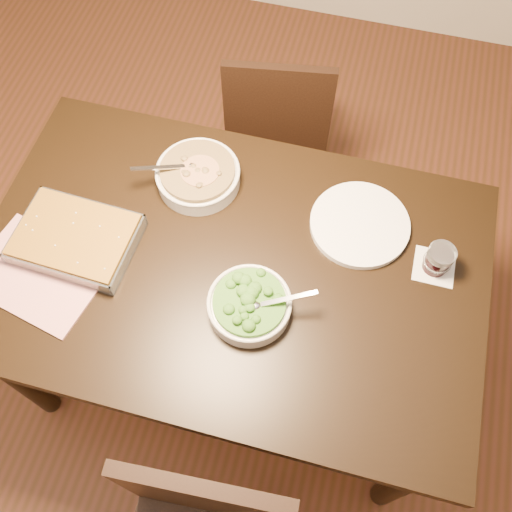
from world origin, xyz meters
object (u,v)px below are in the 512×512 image
Objects in this scene: dinner_plate at (360,224)px; wine_tumbler at (439,259)px; chair_far at (278,119)px; broccoli_bowl at (249,305)px; stew_bowl at (198,175)px; table at (231,279)px; baking_dish at (76,239)px.

wine_tumbler is at bearing -19.26° from dinner_plate.
chair_far is at bearing 122.38° from dinner_plate.
wine_tumbler is 0.30× the size of dinner_plate.
wine_tumbler reaches higher than broccoli_bowl.
chair_far is at bearing 78.03° from stew_bowl.
chair_far is at bearing 98.44° from broccoli_bowl.
table is at bearing -146.83° from dinner_plate.
wine_tumbler reaches higher than baking_dish.
table is 5.45× the size of stew_bowl.
broccoli_bowl is 0.98m from chair_far.
table is 0.19m from broccoli_bowl.
wine_tumbler is 0.10× the size of chair_far.
dinner_plate is 0.76m from chair_far.
stew_bowl is 0.49m from dinner_plate.
chair_far is (-0.05, 0.79, -0.20)m from table.
dinner_plate is at bearing 21.64° from baking_dish.
wine_tumbler is at bearing -8.61° from stew_bowl.
broccoli_bowl is 0.30× the size of chair_far.
broccoli_bowl is at bearing -54.75° from stew_bowl.
baking_dish reaches higher than table.
broccoli_bowl is 0.52m from wine_tumbler.
table is 4.19× the size of baking_dish.
stew_bowl is (-0.16, 0.24, 0.13)m from table.
broccoli_bowl is 0.73× the size of baking_dish.
table is 0.40m from dinner_plate.
wine_tumbler is at bearing 122.50° from chair_far.
dinner_plate is at bearing 160.74° from wine_tumbler.
dinner_plate is at bearing -3.53° from stew_bowl.
wine_tumbler is 0.95m from chair_far.
stew_bowl is 0.39m from baking_dish.
stew_bowl is 1.05× the size of broccoli_bowl.
baking_dish is 0.99m from wine_tumbler.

